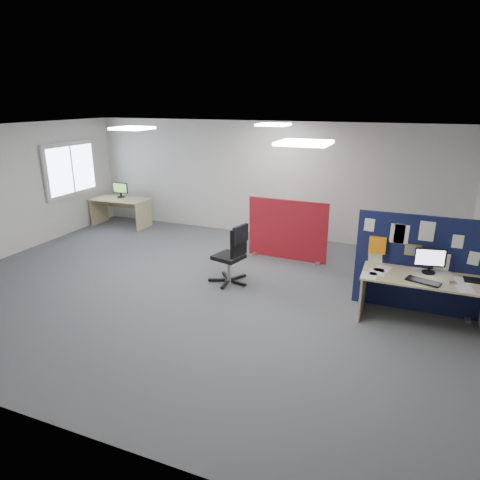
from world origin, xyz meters
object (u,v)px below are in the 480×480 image
(monitor_main, at_px, (430,259))
(red_divider, at_px, (287,230))
(navy_divider, at_px, (417,264))
(main_desk, at_px, (423,287))
(monitor_second, at_px, (120,189))
(office_chair, at_px, (234,251))
(second_desk, at_px, (121,205))

(monitor_main, relative_size, red_divider, 0.26)
(navy_divider, distance_m, monitor_main, 0.31)
(navy_divider, relative_size, red_divider, 1.12)
(navy_divider, height_order, main_desk, navy_divider)
(red_divider, bearing_deg, monitor_second, 171.90)
(navy_divider, bearing_deg, office_chair, -177.76)
(second_desk, bearing_deg, office_chair, -29.63)
(main_desk, height_order, monitor_main, monitor_main)
(navy_divider, distance_m, monitor_second, 7.57)
(navy_divider, xyz_separation_m, monitor_main, (0.16, -0.21, 0.17))
(monitor_main, relative_size, second_desk, 0.30)
(navy_divider, relative_size, second_desk, 1.28)
(office_chair, bearing_deg, red_divider, 86.25)
(monitor_main, relative_size, monitor_second, 1.03)
(navy_divider, relative_size, monitor_second, 4.40)
(monitor_main, xyz_separation_m, office_chair, (-3.14, 0.09, -0.32))
(monitor_second, bearing_deg, monitor_main, -21.08)
(main_desk, relative_size, red_divider, 1.04)
(monitor_main, height_order, red_divider, red_divider)
(main_desk, relative_size, monitor_main, 4.00)
(main_desk, xyz_separation_m, red_divider, (-2.58, 1.83, 0.05))
(monitor_second, bearing_deg, red_divider, -12.33)
(monitor_main, relative_size, office_chair, 0.40)
(navy_divider, bearing_deg, red_divider, 149.01)
(monitor_second, height_order, office_chair, office_chair)
(red_divider, xyz_separation_m, office_chair, (-0.52, -1.59, 0.01))
(second_desk, relative_size, monitor_second, 3.44)
(red_divider, height_order, second_desk, red_divider)
(main_desk, height_order, red_divider, red_divider)
(monitor_main, distance_m, monitor_second, 7.79)
(navy_divider, bearing_deg, main_desk, -70.88)
(navy_divider, xyz_separation_m, second_desk, (-7.14, 2.25, -0.23))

